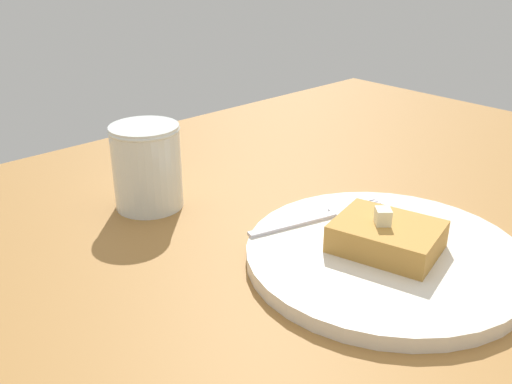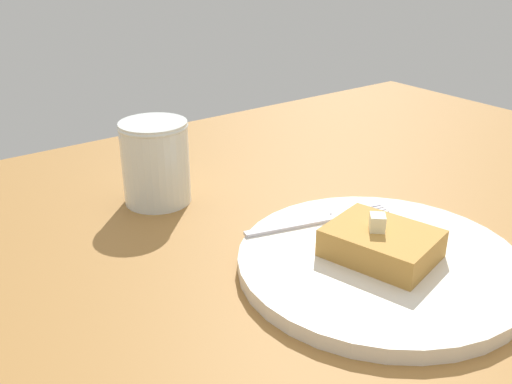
{
  "view_description": "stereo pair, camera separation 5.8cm",
  "coord_description": "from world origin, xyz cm",
  "views": [
    {
      "loc": [
        -42.11,
        -19.51,
        31.2
      ],
      "look_at": [
        -6.26,
        19.63,
        7.32
      ],
      "focal_mm": 40.0,
      "sensor_mm": 36.0,
      "label": 1
    },
    {
      "loc": [
        -37.62,
        -23.2,
        31.2
      ],
      "look_at": [
        -6.26,
        19.63,
        7.32
      ],
      "focal_mm": 40.0,
      "sensor_mm": 36.0,
      "label": 2
    }
  ],
  "objects": [
    {
      "name": "table_surface",
      "position": [
        0.0,
        0.0,
        1.41
      ],
      "size": [
        114.9,
        114.9,
        2.82
      ],
      "primitive_type": "cube",
      "color": "olive",
      "rests_on": "ground"
    },
    {
      "name": "plate",
      "position": [
        -1.49,
        6.76,
        3.64
      ],
      "size": [
        26.33,
        26.33,
        1.42
      ],
      "color": "silver",
      "rests_on": "table_surface"
    },
    {
      "name": "toast_slice_center",
      "position": [
        -1.49,
        6.76,
        5.59
      ],
      "size": [
        9.61,
        11.04,
        2.69
      ],
      "primitive_type": "cube",
      "rotation": [
        0.0,
        0.0,
        0.26
      ],
      "color": "#BB853A",
      "rests_on": "plate"
    },
    {
      "name": "butter_pat_primary",
      "position": [
        -1.89,
        7.11,
        7.69
      ],
      "size": [
        2.03,
        2.04,
        1.51
      ],
      "primitive_type": "cube",
      "rotation": [
        0.0,
        0.0,
        0.83
      ],
      "color": "#F6F1C7",
      "rests_on": "toast_slice_center"
    },
    {
      "name": "fork",
      "position": [
        -0.64,
        14.9,
        4.42
      ],
      "size": [
        15.84,
        5.47,
        0.36
      ],
      "color": "silver",
      "rests_on": "plate"
    },
    {
      "name": "syrup_jar",
      "position": [
        -11.03,
        32.51,
        7.35
      ],
      "size": [
        7.87,
        7.87,
        9.6
      ],
      "color": "#431C0D",
      "rests_on": "table_surface"
    }
  ]
}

